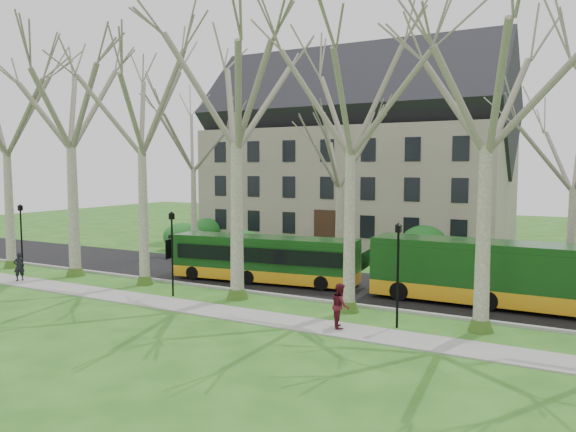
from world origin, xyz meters
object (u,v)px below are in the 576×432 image
at_px(pedestrian_a, 19,267).
at_px(bus_follow, 507,274).
at_px(pedestrian_b, 340,305).
at_px(bus_lead, 264,258).

bearing_deg(pedestrian_a, bus_follow, 126.28).
distance_m(bus_follow, pedestrian_b, 8.90).
distance_m(bus_lead, bus_follow, 13.11).
bearing_deg(pedestrian_b, bus_follow, -67.79).
height_order(bus_lead, pedestrian_a, bus_lead).
distance_m(bus_lead, pedestrian_b, 9.92).
distance_m(bus_lead, pedestrian_a, 14.33).
bearing_deg(bus_lead, bus_follow, -4.88).
xyz_separation_m(bus_follow, pedestrian_a, (-25.80, -7.11, -0.76)).
distance_m(pedestrian_a, pedestrian_b, 20.25).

